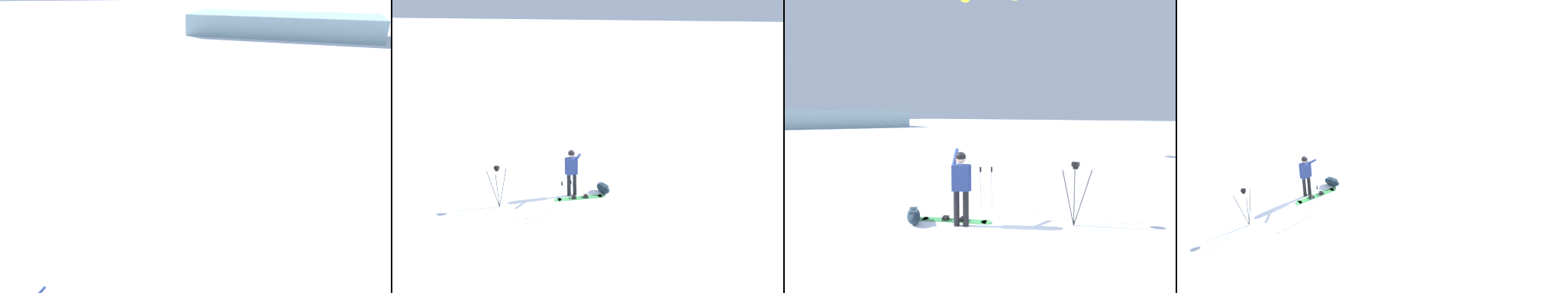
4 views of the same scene
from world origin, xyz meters
TOP-DOWN VIEW (x-y plane):
  - distant_ridge at (-25.88, -57.45)m, footprint 33.61×23.52m

SIDE VIEW (x-z plane):
  - distant_ridge at x=-25.88m, z-range 0.00..3.50m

